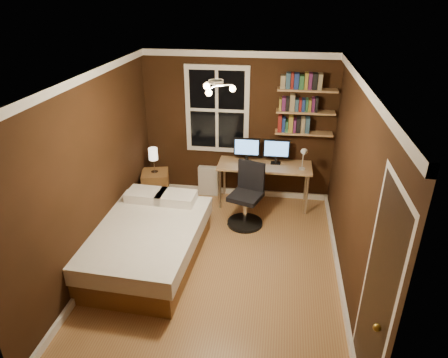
# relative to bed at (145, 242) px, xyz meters

# --- Properties ---
(floor) EXTENTS (4.20, 4.20, 0.00)m
(floor) POSITION_rel_bed_xyz_m (1.00, 0.03, -0.29)
(floor) COLOR #8F5D39
(floor) RESTS_ON ground
(wall_back) EXTENTS (3.20, 0.04, 2.50)m
(wall_back) POSITION_rel_bed_xyz_m (1.00, 2.13, 0.96)
(wall_back) COLOR black
(wall_back) RESTS_ON ground
(wall_left) EXTENTS (0.04, 4.20, 2.50)m
(wall_left) POSITION_rel_bed_xyz_m (-0.60, 0.03, 0.96)
(wall_left) COLOR black
(wall_left) RESTS_ON ground
(wall_right) EXTENTS (0.04, 4.20, 2.50)m
(wall_right) POSITION_rel_bed_xyz_m (2.60, 0.03, 0.96)
(wall_right) COLOR black
(wall_right) RESTS_ON ground
(ceiling) EXTENTS (3.20, 4.20, 0.02)m
(ceiling) POSITION_rel_bed_xyz_m (1.00, 0.03, 2.21)
(ceiling) COLOR white
(ceiling) RESTS_ON wall_back
(window) EXTENTS (1.06, 0.06, 1.46)m
(window) POSITION_rel_bed_xyz_m (0.65, 2.10, 1.26)
(window) COLOR white
(window) RESTS_ON wall_back
(door) EXTENTS (0.03, 0.82, 2.05)m
(door) POSITION_rel_bed_xyz_m (2.59, -1.52, 0.74)
(door) COLOR black
(door) RESTS_ON ground
(door_knob) EXTENTS (0.06, 0.06, 0.06)m
(door_knob) POSITION_rel_bed_xyz_m (2.55, -1.82, 0.71)
(door_knob) COLOR #B49135
(door_knob) RESTS_ON door
(ceiling_fixture) EXTENTS (0.44, 0.44, 0.18)m
(ceiling_fixture) POSITION_rel_bed_xyz_m (1.00, -0.07, 2.11)
(ceiling_fixture) COLOR beige
(ceiling_fixture) RESTS_ON ceiling
(bookshelf_lower) EXTENTS (0.92, 0.22, 0.03)m
(bookshelf_lower) POSITION_rel_bed_xyz_m (2.08, 2.01, 0.96)
(bookshelf_lower) COLOR tan
(bookshelf_lower) RESTS_ON wall_back
(books_row_lower) EXTENTS (0.48, 0.16, 0.23)m
(books_row_lower) POSITION_rel_bed_xyz_m (2.08, 2.01, 1.09)
(books_row_lower) COLOR maroon
(books_row_lower) RESTS_ON bookshelf_lower
(bookshelf_middle) EXTENTS (0.92, 0.22, 0.03)m
(bookshelf_middle) POSITION_rel_bed_xyz_m (2.08, 2.01, 1.31)
(bookshelf_middle) COLOR tan
(bookshelf_middle) RESTS_ON wall_back
(books_row_middle) EXTENTS (0.66, 0.16, 0.23)m
(books_row_middle) POSITION_rel_bed_xyz_m (2.08, 2.01, 1.44)
(books_row_middle) COLOR navy
(books_row_middle) RESTS_ON bookshelf_middle
(bookshelf_upper) EXTENTS (0.92, 0.22, 0.03)m
(bookshelf_upper) POSITION_rel_bed_xyz_m (2.08, 2.01, 1.66)
(bookshelf_upper) COLOR tan
(bookshelf_upper) RESTS_ON wall_back
(books_row_upper) EXTENTS (0.54, 0.16, 0.23)m
(books_row_upper) POSITION_rel_bed_xyz_m (2.08, 2.01, 1.79)
(books_row_upper) COLOR #295F37
(books_row_upper) RESTS_ON bookshelf_upper
(bed) EXTENTS (1.52, 2.04, 0.67)m
(bed) POSITION_rel_bed_xyz_m (0.00, 0.00, 0.00)
(bed) COLOR brown
(bed) RESTS_ON ground
(nightstand) EXTENTS (0.54, 0.54, 0.55)m
(nightstand) POSITION_rel_bed_xyz_m (-0.36, 1.63, -0.01)
(nightstand) COLOR brown
(nightstand) RESTS_ON ground
(bedside_lamp) EXTENTS (0.15, 0.15, 0.44)m
(bedside_lamp) POSITION_rel_bed_xyz_m (-0.36, 1.63, 0.48)
(bedside_lamp) COLOR white
(bedside_lamp) RESTS_ON nightstand
(radiator) EXTENTS (0.36, 0.12, 0.53)m
(radiator) POSITION_rel_bed_xyz_m (0.49, 2.03, -0.02)
(radiator) COLOR silver
(radiator) RESTS_ON ground
(desk) EXTENTS (1.54, 0.58, 0.73)m
(desk) POSITION_rel_bed_xyz_m (1.48, 1.82, 0.38)
(desk) COLOR tan
(desk) RESTS_ON ground
(monitor_left) EXTENTS (0.44, 0.12, 0.42)m
(monitor_left) POSITION_rel_bed_xyz_m (1.17, 1.90, 0.65)
(monitor_left) COLOR black
(monitor_left) RESTS_ON desk
(monitor_right) EXTENTS (0.44, 0.12, 0.42)m
(monitor_right) POSITION_rel_bed_xyz_m (1.66, 1.90, 0.65)
(monitor_right) COLOR black
(monitor_right) RESTS_ON desk
(desk_lamp) EXTENTS (0.14, 0.32, 0.44)m
(desk_lamp) POSITION_rel_bed_xyz_m (2.09, 1.64, 0.66)
(desk_lamp) COLOR silver
(desk_lamp) RESTS_ON desk
(office_chair) EXTENTS (0.57, 0.57, 1.00)m
(office_chair) POSITION_rel_bed_xyz_m (1.26, 1.15, 0.09)
(office_chair) COLOR black
(office_chair) RESTS_ON ground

